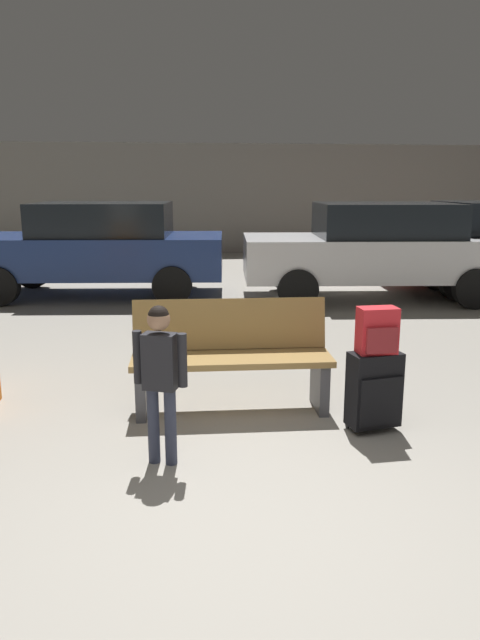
{
  "coord_description": "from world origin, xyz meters",
  "views": [
    {
      "loc": [
        -0.39,
        -2.86,
        1.82
      ],
      "look_at": [
        0.14,
        1.3,
        0.85
      ],
      "focal_mm": 33.39,
      "sensor_mm": 36.0,
      "label": 1
    }
  ],
  "objects_px": {
    "suitcase": "(374,390)",
    "backpack_bright": "(377,331)",
    "parked_car_far": "(98,247)",
    "child": "(160,368)",
    "parked_car_near": "(377,248)",
    "bench": "(231,357)"
  },
  "relations": [
    {
      "from": "child",
      "to": "parked_car_near",
      "type": "bearing_deg",
      "value": 57.8
    },
    {
      "from": "bench",
      "to": "backpack_bright",
      "type": "relative_size",
      "value": 4.77
    },
    {
      "from": "bench",
      "to": "backpack_bright",
      "type": "height_order",
      "value": "backpack_bright"
    },
    {
      "from": "bench",
      "to": "backpack_bright",
      "type": "distance_m",
      "value": 1.21
    },
    {
      "from": "bench",
      "to": "suitcase",
      "type": "distance_m",
      "value": 1.17
    },
    {
      "from": "backpack_bright",
      "to": "parked_car_far",
      "type": "height_order",
      "value": "parked_car_far"
    },
    {
      "from": "parked_car_far",
      "to": "parked_car_near",
      "type": "distance_m",
      "value": 4.48
    },
    {
      "from": "backpack_bright",
      "to": "bench",
      "type": "bearing_deg",
      "value": 149.55
    },
    {
      "from": "child",
      "to": "bench",
      "type": "bearing_deg",
      "value": 58.66
    },
    {
      "from": "bench",
      "to": "suitcase",
      "type": "bearing_deg",
      "value": -30.4
    },
    {
      "from": "backpack_bright",
      "to": "suitcase",
      "type": "bearing_deg",
      "value": 31.09
    },
    {
      "from": "bench",
      "to": "parked_car_near",
      "type": "height_order",
      "value": "parked_car_near"
    },
    {
      "from": "suitcase",
      "to": "parked_car_near",
      "type": "height_order",
      "value": "parked_car_near"
    },
    {
      "from": "suitcase",
      "to": "child",
      "type": "bearing_deg",
      "value": -167.89
    },
    {
      "from": "bench",
      "to": "parked_car_far",
      "type": "distance_m",
      "value": 5.5
    },
    {
      "from": "parked_car_near",
      "to": "suitcase",
      "type": "bearing_deg",
      "value": -109.81
    },
    {
      "from": "suitcase",
      "to": "child",
      "type": "xyz_separation_m",
      "value": [
        -1.57,
        -0.34,
        0.34
      ]
    },
    {
      "from": "child",
      "to": "parked_car_far",
      "type": "height_order",
      "value": "parked_car_far"
    },
    {
      "from": "bench",
      "to": "suitcase",
      "type": "height_order",
      "value": "bench"
    },
    {
      "from": "suitcase",
      "to": "backpack_bright",
      "type": "bearing_deg",
      "value": -148.91
    },
    {
      "from": "parked_car_far",
      "to": "suitcase",
      "type": "bearing_deg",
      "value": -66.06
    },
    {
      "from": "suitcase",
      "to": "backpack_bright",
      "type": "relative_size",
      "value": 1.78
    }
  ]
}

